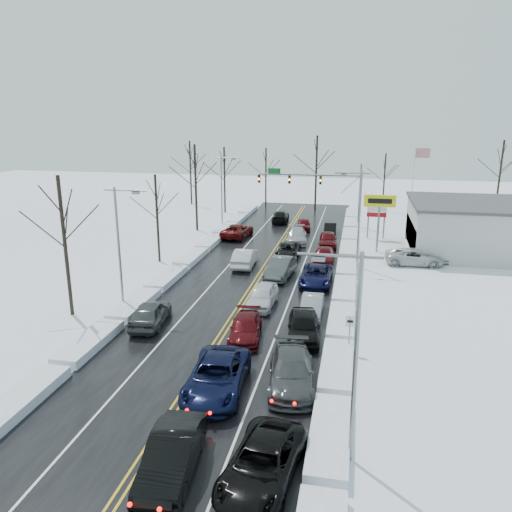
% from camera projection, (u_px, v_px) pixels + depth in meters
% --- Properties ---
extents(ground, '(160.00, 160.00, 0.00)m').
position_uv_depth(ground, '(246.00, 297.00, 39.43)').
color(ground, white).
rests_on(ground, ground).
extents(road_surface, '(14.00, 84.00, 0.01)m').
position_uv_depth(road_surface, '(251.00, 289.00, 41.31)').
color(road_surface, black).
rests_on(road_surface, ground).
extents(snow_bank_left, '(1.75, 72.00, 0.57)m').
position_uv_depth(snow_bank_left, '(165.00, 283.00, 42.78)').
color(snow_bank_left, white).
rests_on(snow_bank_left, ground).
extents(snow_bank_right, '(1.75, 72.00, 0.57)m').
position_uv_depth(snow_bank_right, '(344.00, 295.00, 39.85)').
color(snow_bank_right, white).
rests_on(snow_bank_right, ground).
extents(traffic_signal_mast, '(13.28, 0.39, 8.00)m').
position_uv_depth(traffic_signal_mast, '(320.00, 183.00, 63.66)').
color(traffic_signal_mast, slate).
rests_on(traffic_signal_mast, ground).
extents(tires_plus_sign, '(3.20, 0.34, 6.00)m').
position_uv_depth(tires_plus_sign, '(380.00, 205.00, 51.12)').
color(tires_plus_sign, slate).
rests_on(tires_plus_sign, ground).
extents(used_vehicles_sign, '(2.20, 0.22, 4.65)m').
position_uv_depth(used_vehicles_sign, '(377.00, 210.00, 57.24)').
color(used_vehicles_sign, slate).
rests_on(used_vehicles_sign, ground).
extents(speed_limit_sign, '(0.55, 0.09, 2.35)m').
position_uv_depth(speed_limit_sign, '(350.00, 327.00, 29.86)').
color(speed_limit_sign, slate).
rests_on(speed_limit_sign, ground).
extents(flagpole, '(1.87, 1.20, 10.00)m').
position_uv_depth(flagpole, '(414.00, 180.00, 63.17)').
color(flagpole, silver).
rests_on(flagpole, ground).
extents(dealership_building, '(20.40, 12.40, 5.30)m').
position_uv_depth(dealership_building, '(512.00, 229.00, 51.05)').
color(dealership_building, '#BCBCB6').
rests_on(dealership_building, ground).
extents(streetlight_se, '(3.20, 0.25, 9.00)m').
position_uv_depth(streetlight_se, '(351.00, 343.00, 19.41)').
color(streetlight_se, slate).
rests_on(streetlight_se, ground).
extents(streetlight_ne, '(3.20, 0.25, 9.00)m').
position_uv_depth(streetlight_ne, '(357.00, 212.00, 45.81)').
color(streetlight_ne, slate).
rests_on(streetlight_ne, ground).
extents(streetlight_sw, '(3.20, 0.25, 9.00)m').
position_uv_depth(streetlight_sw, '(121.00, 239.00, 35.81)').
color(streetlight_sw, slate).
rests_on(streetlight_sw, ground).
extents(streetlight_nw, '(3.20, 0.25, 9.00)m').
position_uv_depth(streetlight_nw, '(223.00, 186.00, 62.21)').
color(streetlight_nw, slate).
rests_on(streetlight_nw, ground).
extents(tree_left_b, '(4.00, 4.00, 10.00)m').
position_uv_depth(tree_left_b, '(62.00, 219.00, 34.09)').
color(tree_left_b, '#2D231C').
rests_on(tree_left_b, ground).
extents(tree_left_c, '(3.40, 3.40, 8.50)m').
position_uv_depth(tree_left_c, '(156.00, 202.00, 47.38)').
color(tree_left_c, '#2D231C').
rests_on(tree_left_c, ground).
extents(tree_left_d, '(4.20, 4.20, 10.50)m').
position_uv_depth(tree_left_d, '(195.00, 171.00, 60.33)').
color(tree_left_d, '#2D231C').
rests_on(tree_left_d, ground).
extents(tree_left_e, '(3.80, 3.80, 9.50)m').
position_uv_depth(tree_left_e, '(224.00, 167.00, 71.76)').
color(tree_left_e, '#2D231C').
rests_on(tree_left_e, ground).
extents(tree_far_a, '(4.00, 4.00, 10.00)m').
position_uv_depth(tree_far_a, '(190.00, 160.00, 78.71)').
color(tree_far_a, '#2D231C').
rests_on(tree_far_a, ground).
extents(tree_far_b, '(3.60, 3.60, 9.00)m').
position_uv_depth(tree_far_b, '(266.00, 166.00, 77.52)').
color(tree_far_b, '#2D231C').
rests_on(tree_far_b, ground).
extents(tree_far_c, '(4.40, 4.40, 11.00)m').
position_uv_depth(tree_far_c, '(317.00, 158.00, 73.71)').
color(tree_far_c, '#2D231C').
rests_on(tree_far_c, ground).
extents(tree_far_d, '(3.40, 3.40, 8.50)m').
position_uv_depth(tree_far_d, '(385.00, 171.00, 73.68)').
color(tree_far_d, '#2D231C').
rests_on(tree_far_d, ground).
extents(tree_far_e, '(4.20, 4.20, 10.50)m').
position_uv_depth(tree_far_e, '(501.00, 163.00, 70.68)').
color(tree_far_e, '#2D231C').
rests_on(tree_far_e, ground).
extents(queued_car_1, '(2.29, 5.35, 1.71)m').
position_uv_depth(queued_car_1, '(173.00, 473.00, 20.02)').
color(queued_car_1, black).
rests_on(queued_car_1, ground).
extents(queued_car_2, '(3.26, 6.36, 1.72)m').
position_uv_depth(queued_car_2, '(217.00, 391.00, 25.98)').
color(queued_car_2, black).
rests_on(queued_car_2, ground).
extents(queued_car_3, '(2.53, 5.01, 1.40)m').
position_uv_depth(queued_car_3, '(246.00, 338.00, 32.11)').
color(queued_car_3, '#4B0A0E').
rests_on(queued_car_3, ground).
extents(queued_car_4, '(2.02, 4.76, 1.60)m').
position_uv_depth(queued_car_4, '(262.00, 306.00, 37.56)').
color(queued_car_4, silver).
rests_on(queued_car_4, ground).
extents(queued_car_5, '(2.33, 5.38, 1.72)m').
position_uv_depth(queued_car_5, '(280.00, 277.00, 44.32)').
color(queued_car_5, '#44474A').
rests_on(queued_car_5, ground).
extents(queued_car_6, '(2.35, 4.94, 1.36)m').
position_uv_depth(queued_car_6, '(288.00, 257.00, 50.49)').
color(queued_car_6, black).
rests_on(queued_car_6, ground).
extents(queued_car_7, '(2.85, 5.66, 1.58)m').
position_uv_depth(queued_car_7, '(296.00, 242.00, 56.34)').
color(queued_car_7, '#A5A8AD').
rests_on(queued_car_7, ground).
extents(queued_car_8, '(2.07, 4.20, 1.38)m').
position_uv_depth(queued_car_8, '(304.00, 230.00, 62.56)').
color(queued_car_8, '#520B0F').
rests_on(queued_car_8, ground).
extents(queued_car_10, '(3.21, 5.83, 1.54)m').
position_uv_depth(queued_car_10, '(262.00, 480.00, 19.63)').
color(queued_car_10, black).
rests_on(queued_car_10, ground).
extents(queued_car_11, '(3.08, 6.00, 1.67)m').
position_uv_depth(queued_car_11, '(291.00, 385.00, 26.52)').
color(queued_car_11, '#3F4144').
rests_on(queued_car_11, ground).
extents(queued_car_12, '(2.57, 5.18, 1.70)m').
position_uv_depth(queued_car_12, '(303.00, 338.00, 32.15)').
color(queued_car_12, black).
rests_on(queued_car_12, ground).
extents(queued_car_13, '(1.52, 4.25, 1.40)m').
position_uv_depth(queued_car_13, '(312.00, 315.00, 35.86)').
color(queued_car_13, '#97999E').
rests_on(queued_car_13, ground).
extents(queued_car_14, '(2.61, 5.56, 1.54)m').
position_uv_depth(queued_car_14, '(316.00, 284.00, 42.43)').
color(queued_car_14, black).
rests_on(queued_car_14, ground).
extents(queued_car_15, '(1.95, 4.72, 1.37)m').
position_uv_depth(queued_car_15, '(324.00, 262.00, 48.75)').
color(queued_car_15, '#4C0A0F').
rests_on(queued_car_15, ground).
extents(queued_car_16, '(2.20, 4.82, 1.60)m').
position_uv_depth(queued_car_16, '(328.00, 246.00, 54.58)').
color(queued_car_16, '#4D0A0F').
rests_on(queued_car_16, ground).
extents(queued_car_17, '(1.52, 4.08, 1.33)m').
position_uv_depth(queued_car_17, '(330.00, 234.00, 60.21)').
color(queued_car_17, black).
rests_on(queued_car_17, ground).
extents(oncoming_car_0, '(2.03, 5.24, 1.70)m').
position_uv_depth(oncoming_car_0, '(245.00, 266.00, 47.49)').
color(oncoming_car_0, silver).
rests_on(oncoming_car_0, ground).
extents(oncoming_car_1, '(3.25, 5.96, 1.58)m').
position_uv_depth(oncoming_car_1, '(237.00, 237.00, 58.69)').
color(oncoming_car_1, '#520B0B').
rests_on(oncoming_car_1, ground).
extents(oncoming_car_2, '(2.52, 5.36, 1.51)m').
position_uv_depth(oncoming_car_2, '(280.00, 222.00, 67.15)').
color(oncoming_car_2, black).
rests_on(oncoming_car_2, ground).
extents(oncoming_car_3, '(2.53, 5.15, 1.69)m').
position_uv_depth(oncoming_car_3, '(151.00, 325.00, 34.23)').
color(oncoming_car_3, '#404345').
rests_on(oncoming_car_3, ground).
extents(parked_car_0, '(5.62, 2.74, 1.54)m').
position_uv_depth(parked_car_0, '(414.00, 265.00, 47.93)').
color(parked_car_0, silver).
rests_on(parked_car_0, ground).
extents(parked_car_1, '(2.90, 5.70, 1.58)m').
position_uv_depth(parked_car_1, '(442.00, 258.00, 49.99)').
color(parked_car_1, '#46494C').
rests_on(parked_car_1, ground).
extents(parked_car_2, '(2.42, 4.92, 1.62)m').
position_uv_depth(parked_car_2, '(417.00, 243.00, 56.07)').
color(parked_car_2, black).
rests_on(parked_car_2, ground).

